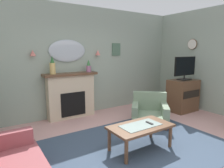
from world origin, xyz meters
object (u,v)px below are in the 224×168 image
(wall_sconce_right, at_px, (98,53))
(wall_clock, at_px, (192,44))
(wall_mirror, at_px, (68,51))
(wall_sconce_left, at_px, (33,53))
(tv_remote, at_px, (149,123))
(mantel_vase_centre, at_px, (52,66))
(framed_picture, at_px, (116,49))
(coffee_table, at_px, (141,128))
(fireplace, at_px, (71,96))
(armchair_beside_couch, at_px, (150,110))
(tv_cabinet, at_px, (183,95))
(mantel_vase_right, at_px, (89,66))
(tv_flatscreen, at_px, (185,68))

(wall_sconce_right, relative_size, wall_clock, 0.45)
(wall_mirror, relative_size, wall_clock, 3.10)
(wall_sconce_left, xyz_separation_m, tv_remote, (1.39, -2.39, -1.21))
(mantel_vase_centre, bearing_deg, wall_clock, -14.98)
(mantel_vase_centre, relative_size, wall_mirror, 0.45)
(framed_picture, xyz_separation_m, coffee_table, (-1.14, -2.42, -1.37))
(framed_picture, bearing_deg, wall_clock, -32.57)
(fireplace, xyz_separation_m, wall_sconce_right, (0.85, 0.09, 1.09))
(wall_clock, height_order, armchair_beside_couch, wall_clock)
(wall_mirror, bearing_deg, armchair_beside_couch, -47.80)
(wall_sconce_right, height_order, framed_picture, framed_picture)
(tv_cabinet, bearing_deg, coffee_table, -157.15)
(framed_picture, bearing_deg, mantel_vase_right, -169.80)
(wall_sconce_left, relative_size, tv_remote, 0.88)
(framed_picture, bearing_deg, wall_sconce_right, -174.73)
(mantel_vase_right, bearing_deg, wall_clock, -19.57)
(framed_picture, bearing_deg, wall_sconce_left, -178.54)
(mantel_vase_centre, height_order, tv_flatscreen, mantel_vase_centre)
(tv_cabinet, xyz_separation_m, tv_flatscreen, (0.00, -0.02, 0.80))
(wall_clock, relative_size, framed_picture, 0.86)
(coffee_table, bearing_deg, mantel_vase_right, 86.44)
(mantel_vase_right, xyz_separation_m, framed_picture, (1.00, 0.18, 0.45))
(coffee_table, xyz_separation_m, tv_cabinet, (2.52, 1.06, 0.07))
(armchair_beside_couch, relative_size, tv_flatscreen, 1.36)
(coffee_table, distance_m, tv_cabinet, 2.73)
(mantel_vase_centre, distance_m, tv_cabinet, 3.65)
(wall_mirror, bearing_deg, coffee_table, -81.50)
(wall_clock, relative_size, tv_cabinet, 0.34)
(tv_remote, relative_size, armchair_beside_couch, 0.14)
(coffee_table, bearing_deg, wall_clock, 21.89)
(mantel_vase_right, bearing_deg, tv_flatscreen, -26.82)
(wall_sconce_left, height_order, coffee_table, wall_sconce_left)
(mantel_vase_right, bearing_deg, framed_picture, 10.20)
(wall_sconce_left, height_order, wall_sconce_right, same)
(tv_remote, height_order, tv_cabinet, tv_cabinet)
(wall_sconce_left, bearing_deg, wall_mirror, 3.37)
(framed_picture, xyz_separation_m, tv_flatscreen, (1.38, -1.38, -0.50))
(fireplace, bearing_deg, armchair_beside_couch, -45.06)
(tv_flatscreen, bearing_deg, mantel_vase_right, 153.18)
(fireplace, bearing_deg, mantel_vase_centre, -176.40)
(tv_cabinet, bearing_deg, wall_sconce_left, 160.75)
(wall_clock, distance_m, coffee_table, 3.60)
(coffee_table, distance_m, armchair_beside_couch, 1.36)
(coffee_table, bearing_deg, tv_flatscreen, 22.45)
(wall_sconce_left, relative_size, coffee_table, 0.13)
(wall_clock, distance_m, tv_remote, 3.42)
(fireplace, xyz_separation_m, wall_sconce_left, (-0.85, 0.09, 1.09))
(wall_sconce_left, xyz_separation_m, tv_cabinet, (3.73, -1.30, -1.21))
(fireplace, distance_m, mantel_vase_centre, 0.90)
(fireplace, distance_m, wall_sconce_right, 1.38)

